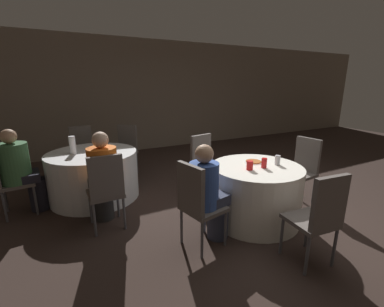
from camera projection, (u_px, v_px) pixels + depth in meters
ground_plane at (262, 215)px, 3.48m from camera, size 16.00×16.00×0.00m
wall_back at (153, 96)px, 6.76m from camera, size 16.00×0.06×2.80m
table_near at (255, 193)px, 3.30m from camera, size 1.14×1.14×0.72m
table_far at (94, 175)px, 3.95m from camera, size 1.31×1.31×0.72m
chair_near_south at (320, 213)px, 2.36m from camera, size 0.44×0.44×0.96m
chair_near_east at (303, 165)px, 3.77m from camera, size 0.44×0.44×0.96m
chair_near_west at (197, 200)px, 2.64m from camera, size 0.48×0.47×0.96m
chair_near_north at (204, 160)px, 3.99m from camera, size 0.47×0.47×0.96m
chair_far_south at (106, 186)px, 2.98m from camera, size 0.41×0.41×0.96m
chair_far_west at (7, 176)px, 3.32m from camera, size 0.44×0.44×0.96m
chair_far_northeast at (126, 146)px, 4.90m from camera, size 0.56×0.56×0.96m
chair_far_north at (82, 148)px, 4.79m from camera, size 0.42×0.42×0.96m
person_blue_shirt at (209, 195)px, 2.75m from camera, size 0.49×0.36×1.13m
person_orange_shirt at (103, 179)px, 3.11m from camera, size 0.34×0.51×1.19m
person_green_jacket at (21, 170)px, 3.40m from camera, size 0.53×0.39×1.17m
pizza_plate_near at (253, 162)px, 3.36m from camera, size 0.25×0.25×0.02m
soda_can_red at (264, 163)px, 3.13m from camera, size 0.07×0.07×0.12m
soda_can_silver at (278, 160)px, 3.25m from camera, size 0.07×0.07×0.12m
cup_near at (250, 165)px, 3.06m from camera, size 0.08×0.08×0.11m
bottle_far at (73, 145)px, 3.74m from camera, size 0.09×0.09×0.26m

